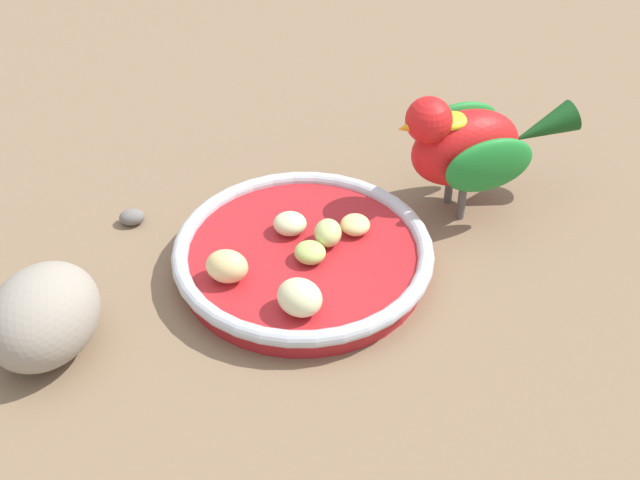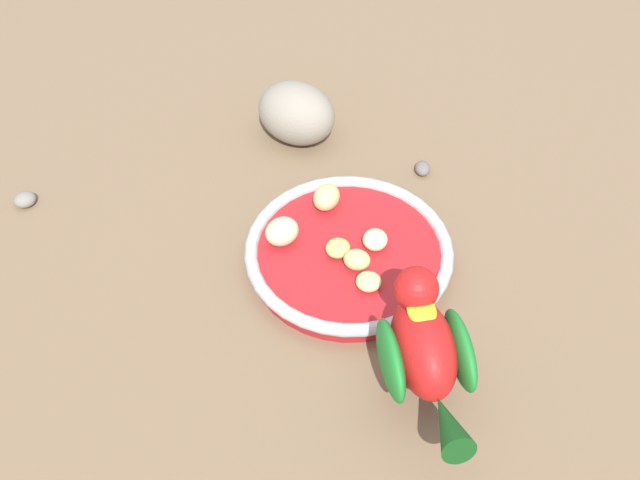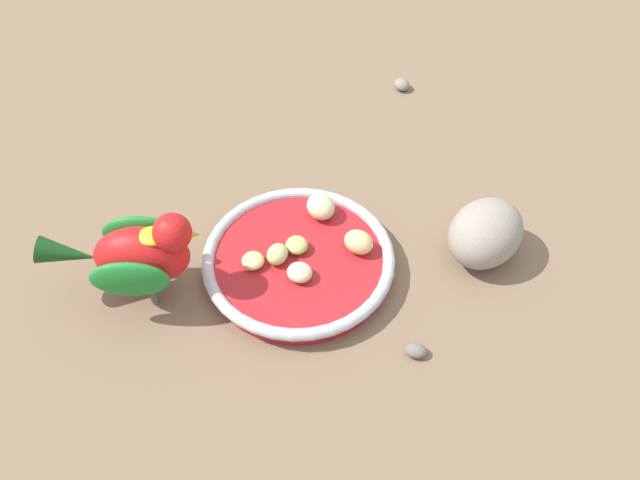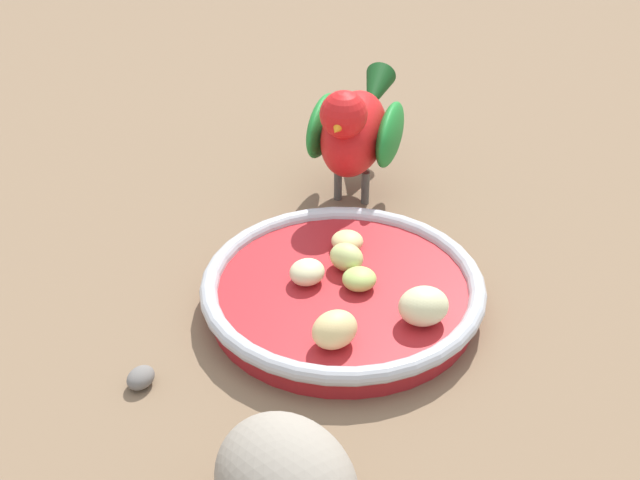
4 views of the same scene
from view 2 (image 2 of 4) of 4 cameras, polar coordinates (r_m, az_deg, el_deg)
ground_plane at (r=0.94m, az=2.54°, el=-0.27°), size 4.00×4.00×0.00m
feeding_bowl at (r=0.90m, az=2.04°, el=-1.00°), size 0.23×0.23×0.03m
apple_piece_0 at (r=0.90m, az=-2.70°, el=0.61°), size 0.03×0.04×0.03m
apple_piece_1 at (r=0.86m, az=3.44°, el=-2.94°), size 0.04×0.04×0.02m
apple_piece_2 at (r=0.94m, az=0.52°, el=3.07°), size 0.04×0.05×0.03m
apple_piece_3 at (r=0.89m, az=1.27°, el=-0.57°), size 0.03×0.03×0.02m
apple_piece_4 at (r=0.88m, az=2.62°, el=-1.40°), size 0.04×0.04×0.02m
apple_piece_5 at (r=0.90m, az=4.12°, el=0.16°), size 0.04×0.04×0.02m
parrot at (r=0.76m, az=7.40°, el=-7.59°), size 0.17×0.13×0.13m
rock_large at (r=1.05m, az=-1.67°, el=8.95°), size 0.12×0.11×0.08m
pebble_0 at (r=1.04m, az=-20.10°, el=2.69°), size 0.03×0.03×0.02m
pebble_1 at (r=1.02m, az=7.25°, el=5.04°), size 0.03×0.03×0.01m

